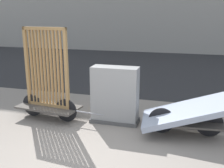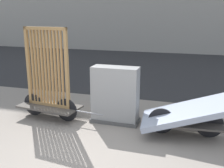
{
  "view_description": "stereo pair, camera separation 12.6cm",
  "coord_description": "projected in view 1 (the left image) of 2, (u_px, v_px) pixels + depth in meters",
  "views": [
    {
      "loc": [
        1.51,
        -3.42,
        2.4
      ],
      "look_at": [
        0.0,
        1.81,
        0.97
      ],
      "focal_mm": 42.0,
      "sensor_mm": 36.0,
      "label": 1
    },
    {
      "loc": [
        1.63,
        -3.38,
        2.4
      ],
      "look_at": [
        0.0,
        1.81,
        0.97
      ],
      "focal_mm": 42.0,
      "sensor_mm": 36.0,
      "label": 2
    }
  ],
  "objects": [
    {
      "name": "bike_cart_with_bedframe",
      "position": [
        48.0,
        88.0,
        6.09
      ],
      "size": [
        2.2,
        0.85,
        2.15
      ],
      "rotation": [
        0.0,
        0.0,
        -0.11
      ],
      "color": "#4C4742",
      "rests_on": "ground_plane"
    },
    {
      "name": "road_strip",
      "position": [
        153.0,
        67.0,
        12.47
      ],
      "size": [
        56.0,
        10.12,
        0.01
      ],
      "color": "#2D2D30",
      "rests_on": "ground_plane"
    },
    {
      "name": "bike_cart_with_mattress",
      "position": [
        186.0,
        114.0,
        5.33
      ],
      "size": [
        2.35,
        1.22,
        0.83
      ],
      "rotation": [
        0.0,
        0.0,
        0.1
      ],
      "color": "#4C4742",
      "rests_on": "ground_plane"
    },
    {
      "name": "utility_cabinet",
      "position": [
        115.0,
        97.0,
        5.94
      ],
      "size": [
        1.11,
        0.47,
        1.3
      ],
      "color": "#4C4C4C",
      "rests_on": "ground_plane"
    }
  ]
}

